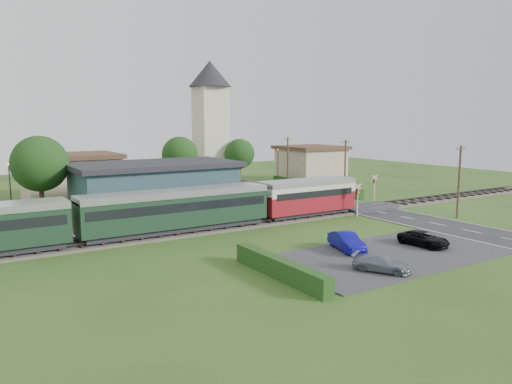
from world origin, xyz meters
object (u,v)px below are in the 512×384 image
house_west (71,177)px  car_park_dark (424,239)px  train (139,212)px  crossing_signal_far (375,185)px  equipment_hut (88,215)px  station_building (155,188)px  crossing_signal_near (358,195)px  church_tower (210,114)px  pedestrian_near (243,203)px  house_east (311,164)px  car_park_blue (347,241)px  car_park_silver (382,263)px  car_on_road (284,186)px  pedestrian_far (109,221)px

house_west → car_park_dark: bearing=-64.7°
train → crossing_signal_far: (28.38, 2.39, -0.04)m
equipment_hut → car_park_dark: (20.37, -16.87, -1.13)m
station_building → crossing_signal_near: 19.98m
church_tower → crossing_signal_near: bearing=-87.2°
crossing_signal_far → pedestrian_near: bearing=176.4°
house_west → house_east: 35.01m
equipment_hut → car_park_blue: (14.64, -14.70, -1.03)m
station_building → car_park_blue: (6.64, -20.49, -1.97)m
crossing_signal_far → car_park_dark: bearing=-124.9°
house_west → crossing_signal_near: size_ratio=3.30×
church_tower → house_west: bearing=-171.5°
car_park_dark → equipment_hut: bearing=136.1°
church_tower → car_park_dark: size_ratio=4.53×
crossing_signal_near → station_building: bearing=145.2°
house_east → car_park_blue: house_east is taller
train → car_park_dark: bearing=-38.6°
house_east → crossing_signal_near: house_east is taller
house_east → car_park_blue: (-23.36, -33.50, -2.07)m
house_west → car_park_silver: 40.79m
car_park_blue → church_tower: bearing=93.9°
train → car_on_road: bearing=32.0°
pedestrian_near → crossing_signal_far: bearing=-173.1°
house_east → car_on_road: size_ratio=2.21×
equipment_hut → crossing_signal_near: (24.40, -5.61, 0.39)m
train → equipment_hut: bearing=135.2°
pedestrian_far → station_building: bearing=-34.5°
car_park_dark → pedestrian_near: (-5.56, 17.13, 0.76)m
station_building → house_east: bearing=23.4°
house_west → crossing_signal_near: house_west is taller
equipment_hut → car_on_road: 31.39m
equipment_hut → house_east: (38.00, 18.80, 1.05)m
crossing_signal_near → pedestrian_far: 23.41m
equipment_hut → car_park_dark: 26.48m
station_building → car_park_dark: bearing=-61.4°
church_tower → pedestrian_near: size_ratio=9.52×
train → house_east: bearing=32.3°
car_park_blue → pedestrian_near: 14.97m
equipment_hut → car_park_blue: 20.77m
car_on_road → pedestrian_far: bearing=108.7°
house_west → equipment_hut: bearing=-98.6°
station_building → crossing_signal_near: (16.40, -11.40, -0.55)m
crossing_signal_near → car_park_silver: crossing_signal_near is taller
house_west → car_park_blue: size_ratio=2.77×
house_west → car_park_blue: 36.47m
train → car_park_dark: (17.16, -13.67, -1.56)m
car_park_silver → church_tower: bearing=46.7°
crossing_signal_near → pedestrian_far: bearing=167.6°
crossing_signal_far → pedestrian_far: size_ratio=2.11×
crossing_signal_far → car_park_silver: bearing=-134.6°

